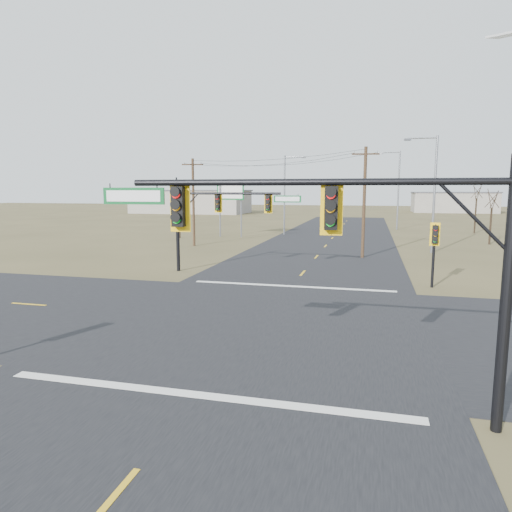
{
  "coord_description": "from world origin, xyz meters",
  "views": [
    {
      "loc": [
        4.45,
        -18.72,
        5.65
      ],
      "look_at": [
        -0.54,
        1.0,
        2.73
      ],
      "focal_mm": 32.0,
      "sensor_mm": 36.0,
      "label": 1
    }
  ],
  "objects_px": {
    "bare_tree_d": "(477,191)",
    "pedestal_signal_ne": "(435,239)",
    "streetlight_c": "(286,191)",
    "bare_tree_c": "(492,198)",
    "streetlight_a": "(432,188)",
    "bare_tree_b": "(186,196)",
    "streetlight_b": "(397,186)",
    "utility_pole_near": "(364,201)",
    "highway_sign": "(230,198)",
    "mast_arm_far": "(222,209)",
    "utility_pole_far": "(193,201)",
    "mast_arm_near": "(334,229)",
    "bare_tree_a": "(179,199)"
  },
  "relations": [
    {
      "from": "streetlight_b",
      "to": "bare_tree_b",
      "type": "height_order",
      "value": "streetlight_b"
    },
    {
      "from": "highway_sign",
      "to": "bare_tree_d",
      "type": "height_order",
      "value": "bare_tree_d"
    },
    {
      "from": "bare_tree_d",
      "to": "pedestal_signal_ne",
      "type": "bearing_deg",
      "value": -104.47
    },
    {
      "from": "bare_tree_a",
      "to": "bare_tree_b",
      "type": "distance_m",
      "value": 13.16
    },
    {
      "from": "highway_sign",
      "to": "bare_tree_b",
      "type": "distance_m",
      "value": 13.73
    },
    {
      "from": "streetlight_b",
      "to": "bare_tree_c",
      "type": "distance_m",
      "value": 19.23
    },
    {
      "from": "highway_sign",
      "to": "utility_pole_far",
      "type": "bearing_deg",
      "value": -85.21
    },
    {
      "from": "highway_sign",
      "to": "streetlight_c",
      "type": "bearing_deg",
      "value": 45.93
    },
    {
      "from": "utility_pole_near",
      "to": "bare_tree_d",
      "type": "distance_m",
      "value": 29.82
    },
    {
      "from": "utility_pole_near",
      "to": "highway_sign",
      "type": "relative_size",
      "value": 1.36
    },
    {
      "from": "streetlight_a",
      "to": "bare_tree_d",
      "type": "xyz_separation_m",
      "value": [
        8.15,
        21.68,
        -0.24
      ]
    },
    {
      "from": "bare_tree_a",
      "to": "mast_arm_near",
      "type": "bearing_deg",
      "value": -61.51
    },
    {
      "from": "mast_arm_far",
      "to": "utility_pole_far",
      "type": "xyz_separation_m",
      "value": [
        -7.76,
        14.12,
        0.22
      ]
    },
    {
      "from": "bare_tree_b",
      "to": "utility_pole_far",
      "type": "bearing_deg",
      "value": -65.19
    },
    {
      "from": "streetlight_a",
      "to": "bare_tree_d",
      "type": "distance_m",
      "value": 23.16
    },
    {
      "from": "pedestal_signal_ne",
      "to": "bare_tree_d",
      "type": "height_order",
      "value": "bare_tree_d"
    },
    {
      "from": "highway_sign",
      "to": "streetlight_c",
      "type": "xyz_separation_m",
      "value": [
        6.08,
        4.39,
        0.91
      ]
    },
    {
      "from": "streetlight_b",
      "to": "bare_tree_d",
      "type": "height_order",
      "value": "streetlight_b"
    },
    {
      "from": "pedestal_signal_ne",
      "to": "streetlight_c",
      "type": "bearing_deg",
      "value": 127.53
    },
    {
      "from": "streetlight_c",
      "to": "bare_tree_c",
      "type": "distance_m",
      "value": 23.47
    },
    {
      "from": "utility_pole_near",
      "to": "highway_sign",
      "type": "xyz_separation_m",
      "value": [
        -16.1,
        14.12,
        -0.06
      ]
    },
    {
      "from": "streetlight_c",
      "to": "bare_tree_a",
      "type": "bearing_deg",
      "value": -161.47
    },
    {
      "from": "utility_pole_near",
      "to": "streetlight_a",
      "type": "height_order",
      "value": "streetlight_a"
    },
    {
      "from": "utility_pole_near",
      "to": "streetlight_a",
      "type": "relative_size",
      "value": 0.88
    },
    {
      "from": "mast_arm_far",
      "to": "bare_tree_c",
      "type": "xyz_separation_m",
      "value": [
        22.07,
        22.92,
        0.44
      ]
    },
    {
      "from": "utility_pole_far",
      "to": "streetlight_a",
      "type": "relative_size",
      "value": 0.84
    },
    {
      "from": "streetlight_c",
      "to": "bare_tree_c",
      "type": "relative_size",
      "value": 1.63
    },
    {
      "from": "highway_sign",
      "to": "bare_tree_a",
      "type": "xyz_separation_m",
      "value": [
        -5.51,
        -2.84,
        -0.12
      ]
    },
    {
      "from": "mast_arm_near",
      "to": "streetlight_b",
      "type": "bearing_deg",
      "value": 81.84
    },
    {
      "from": "highway_sign",
      "to": "bare_tree_a",
      "type": "bearing_deg",
      "value": -142.62
    },
    {
      "from": "highway_sign",
      "to": "bare_tree_b",
      "type": "relative_size",
      "value": 1.13
    },
    {
      "from": "utility_pole_near",
      "to": "bare_tree_b",
      "type": "relative_size",
      "value": 1.54
    },
    {
      "from": "mast_arm_far",
      "to": "streetlight_a",
      "type": "xyz_separation_m",
      "value": [
        15.06,
        14.37,
        1.48
      ]
    },
    {
      "from": "utility_pole_near",
      "to": "streetlight_a",
      "type": "distance_m",
      "value": 7.53
    },
    {
      "from": "pedestal_signal_ne",
      "to": "streetlight_b",
      "type": "xyz_separation_m",
      "value": [
        -0.19,
        41.66,
        3.47
      ]
    },
    {
      "from": "streetlight_b",
      "to": "mast_arm_far",
      "type": "bearing_deg",
      "value": -91.89
    },
    {
      "from": "utility_pole_far",
      "to": "pedestal_signal_ne",
      "type": "bearing_deg",
      "value": -36.69
    },
    {
      "from": "utility_pole_near",
      "to": "streetlight_a",
      "type": "xyz_separation_m",
      "value": [
        5.82,
        4.65,
        1.08
      ]
    },
    {
      "from": "utility_pole_near",
      "to": "streetlight_c",
      "type": "xyz_separation_m",
      "value": [
        -10.02,
        18.51,
        0.85
      ]
    },
    {
      "from": "utility_pole_near",
      "to": "streetlight_b",
      "type": "bearing_deg",
      "value": 82.4
    },
    {
      "from": "pedestal_signal_ne",
      "to": "bare_tree_a",
      "type": "relative_size",
      "value": 0.66
    },
    {
      "from": "utility_pole_far",
      "to": "streetlight_a",
      "type": "height_order",
      "value": "streetlight_a"
    },
    {
      "from": "bare_tree_b",
      "to": "mast_arm_far",
      "type": "bearing_deg",
      "value": -63.47
    },
    {
      "from": "bare_tree_c",
      "to": "mast_arm_near",
      "type": "bearing_deg",
      "value": -107.57
    },
    {
      "from": "pedestal_signal_ne",
      "to": "bare_tree_b",
      "type": "height_order",
      "value": "bare_tree_b"
    },
    {
      "from": "streetlight_a",
      "to": "bare_tree_b",
      "type": "relative_size",
      "value": 1.75
    },
    {
      "from": "mast_arm_far",
      "to": "bare_tree_c",
      "type": "relative_size",
      "value": 1.43
    },
    {
      "from": "streetlight_c",
      "to": "bare_tree_d",
      "type": "height_order",
      "value": "streetlight_c"
    },
    {
      "from": "mast_arm_far",
      "to": "streetlight_b",
      "type": "distance_m",
      "value": 42.16
    },
    {
      "from": "mast_arm_near",
      "to": "highway_sign",
      "type": "xyz_separation_m",
      "value": [
        -15.85,
        42.2,
        0.02
      ]
    }
  ]
}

